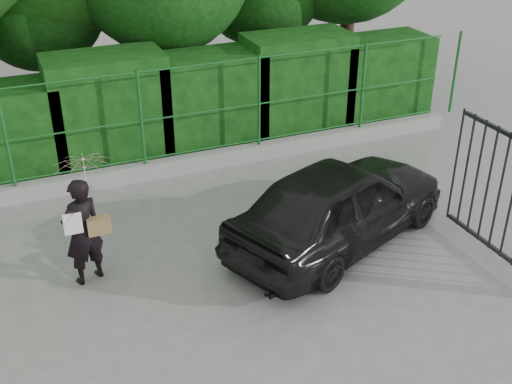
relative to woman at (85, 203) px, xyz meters
name	(u,v)px	position (x,y,z in m)	size (l,w,h in m)	color
ground	(202,329)	(1.05, -1.70, -1.22)	(80.00, 80.00, 0.00)	gray
kerb	(125,175)	(1.05, 2.80, -1.07)	(14.00, 0.25, 0.30)	#9E9E99
fence	(131,120)	(1.28, 2.80, -0.02)	(14.13, 0.06, 1.80)	#175B21
hedge	(106,114)	(1.00, 3.80, -0.22)	(14.20, 1.20, 2.26)	black
woman	(85,203)	(0.00, 0.00, 0.00)	(0.91, 0.84, 1.90)	black
car	(339,203)	(3.69, -0.50, -0.54)	(1.62, 4.02, 1.37)	black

